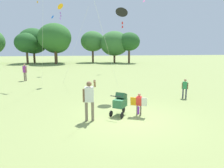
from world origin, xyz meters
TOP-DOWN VIEW (x-y plane):
  - ground_plane at (0.00, 0.00)m, footprint 120.00×120.00m
  - treeline_distant at (-6.42, 30.69)m, footprint 28.97×7.60m
  - child_with_butterfly_kite at (0.53, 0.39)m, footprint 0.72×0.47m
  - person_adult_flyer at (-1.65, 0.02)m, footprint 0.56×0.50m
  - stroller at (-0.28, 0.58)m, footprint 0.88×1.06m
  - kite_adult_black at (0.38, 4.01)m, footprint 2.25×4.31m
  - kite_green_novelty at (-3.49, 9.57)m, footprint 2.54×2.42m
  - person_red_shirt at (-6.94, 11.01)m, footprint 0.38×0.37m
  - person_couple_left at (4.02, 3.09)m, footprint 0.31×0.27m

SIDE VIEW (x-z plane):
  - ground_plane at x=0.00m, z-range 0.00..0.00m
  - child_with_butterfly_kite at x=0.53m, z-range 0.10..1.11m
  - stroller at x=-0.28m, z-range 0.09..1.12m
  - person_couple_left at x=4.02m, z-range 0.10..1.25m
  - person_red_shirt at x=-6.94m, z-range 0.14..1.65m
  - person_adult_flyer at x=-1.65m, z-range 0.13..1.86m
  - treeline_distant at x=-6.42m, z-range 0.48..7.32m
  - kite_adult_black at x=0.38m, z-range 2.30..7.49m
  - kite_green_novelty at x=-3.49m, z-range 2.83..9.19m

